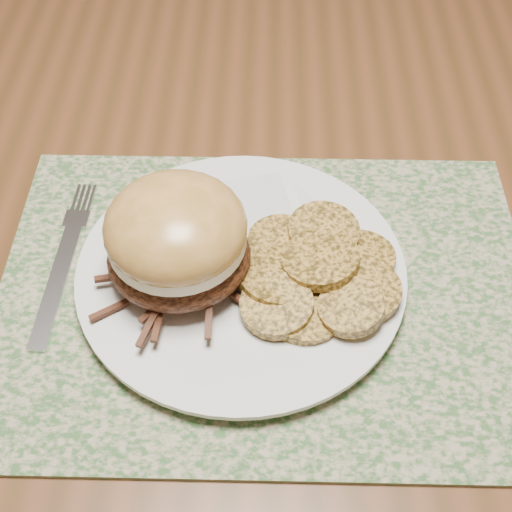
{
  "coord_description": "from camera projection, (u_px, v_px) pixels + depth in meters",
  "views": [
    {
      "loc": [
        0.07,
        -0.49,
        1.23
      ],
      "look_at": [
        0.06,
        -0.12,
        0.79
      ],
      "focal_mm": 50.0,
      "sensor_mm": 36.0,
      "label": 1
    }
  ],
  "objects": [
    {
      "name": "roasted_potatoes",
      "position": [
        317.0,
        274.0,
        0.58
      ],
      "size": [
        0.15,
        0.16,
        0.03
      ],
      "color": "#AE7F33",
      "rests_on": "dinner_plate"
    },
    {
      "name": "dining_table",
      "position": [
        202.0,
        238.0,
        0.75
      ],
      "size": [
        1.5,
        0.9,
        0.75
      ],
      "color": "brown",
      "rests_on": "ground"
    },
    {
      "name": "ground",
      "position": [
        224.0,
        488.0,
        1.26
      ],
      "size": [
        3.5,
        3.5,
        0.0
      ],
      "primitive_type": "plane",
      "color": "brown",
      "rests_on": "ground"
    },
    {
      "name": "placemat",
      "position": [
        265.0,
        292.0,
        0.6
      ],
      "size": [
        0.45,
        0.33,
        0.0
      ],
      "primitive_type": "cube",
      "color": "#385C2F",
      "rests_on": "dining_table"
    },
    {
      "name": "fork",
      "position": [
        64.0,
        259.0,
        0.62
      ],
      "size": [
        0.03,
        0.19,
        0.0
      ],
      "rotation": [
        0.0,
        0.0,
        -0.04
      ],
      "color": "silver",
      "rests_on": "placemat"
    },
    {
      "name": "dinner_plate",
      "position": [
        241.0,
        273.0,
        0.6
      ],
      "size": [
        0.26,
        0.26,
        0.02
      ],
      "primitive_type": "cylinder",
      "color": "silver",
      "rests_on": "placemat"
    },
    {
      "name": "pork_sandwich",
      "position": [
        177.0,
        239.0,
        0.56
      ],
      "size": [
        0.13,
        0.13,
        0.09
      ],
      "rotation": [
        0.0,
        0.0,
        0.14
      ],
      "color": "black",
      "rests_on": "dinner_plate"
    }
  ]
}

